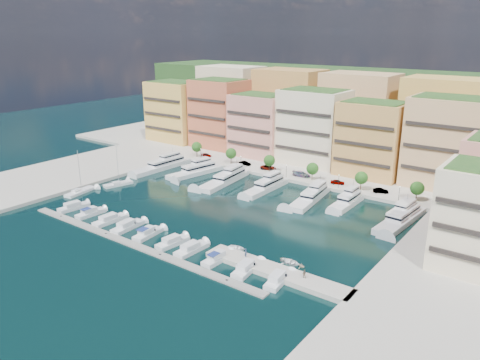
{
  "coord_description": "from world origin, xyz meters",
  "views": [
    {
      "loc": [
        73.04,
        -91.85,
        45.42
      ],
      "look_at": [
        -0.81,
        7.56,
        6.0
      ],
      "focal_mm": 35.0,
      "sensor_mm": 36.0,
      "label": 1
    }
  ],
  "objects": [
    {
      "name": "tree_0",
      "position": [
        -40.0,
        33.5,
        4.74
      ],
      "size": [
        3.8,
        3.8,
        5.65
      ],
      "color": "#473323",
      "rests_on": "north_quay"
    },
    {
      "name": "tree_4",
      "position": [
        24.0,
        33.5,
        4.74
      ],
      "size": [
        3.8,
        3.8,
        5.65
      ],
      "color": "#473323",
      "rests_on": "north_quay"
    },
    {
      "name": "car_2",
      "position": [
        -9.45,
        35.17,
        1.73
      ],
      "size": [
        5.74,
        3.77,
        1.47
      ],
      "primitive_type": "imported",
      "rotation": [
        0.0,
        0.0,
        1.84
      ],
      "color": "gray",
      "rests_on": "north_quay"
    },
    {
      "name": "cruiser_2",
      "position": [
        -17.45,
        -24.6,
        0.55
      ],
      "size": [
        2.93,
        8.97,
        2.55
      ],
      "color": "silver",
      "rests_on": "ground"
    },
    {
      "name": "yacht_6",
      "position": [
        40.99,
        18.89,
        1.21
      ],
      "size": [
        6.45,
        22.37,
        7.3
      ],
      "color": "silver",
      "rests_on": "ground"
    },
    {
      "name": "car_0",
      "position": [
        -37.29,
        35.71,
        1.67
      ],
      "size": [
        4.05,
        1.98,
        1.33
      ],
      "primitive_type": "imported",
      "rotation": [
        0.0,
        0.0,
        1.68
      ],
      "color": "gray",
      "rests_on": "north_quay"
    },
    {
      "name": "person_0",
      "position": [
        22.09,
        -21.25,
        1.98
      ],
      "size": [
        0.72,
        0.84,
        1.96
      ],
      "primitive_type": "imported",
      "rotation": [
        0.0,
        0.0,
        1.99
      ],
      "color": "#293953",
      "rests_on": "finger_pier"
    },
    {
      "name": "yacht_3",
      "position": [
        0.1,
        19.89,
        1.21
      ],
      "size": [
        4.42,
        19.93,
        7.3
      ],
      "color": "silver",
      "rests_on": "ground"
    },
    {
      "name": "car_3",
      "position": [
        3.4,
        34.89,
        1.82
      ],
      "size": [
        5.93,
        3.04,
        1.65
      ],
      "primitive_type": "imported",
      "rotation": [
        0.0,
        0.0,
        1.7
      ],
      "color": "gray",
      "rests_on": "north_quay"
    },
    {
      "name": "yacht_2",
      "position": [
        -14.26,
        18.33,
        1.21
      ],
      "size": [
        7.49,
        23.7,
        7.3
      ],
      "color": "silver",
      "rests_on": "ground"
    },
    {
      "name": "lamppost_1",
      "position": [
        -18.0,
        31.2,
        3.83
      ],
      "size": [
        0.3,
        0.3,
        4.2
      ],
      "color": "black",
      "rests_on": "north_quay"
    },
    {
      "name": "cruiser_7",
      "position": [
        17.28,
        -24.6,
        0.57
      ],
      "size": [
        2.75,
        7.87,
        2.66
      ],
      "color": "silver",
      "rests_on": "ground"
    },
    {
      "name": "cruiser_4",
      "position": [
        -3.64,
        -24.61,
        0.57
      ],
      "size": [
        3.54,
        8.27,
        2.66
      ],
      "color": "silver",
      "rests_on": "ground"
    },
    {
      "name": "tender_1",
      "position": [
        27.93,
        -16.4,
        0.35
      ],
      "size": [
        1.57,
        1.43,
        0.71
      ],
      "primitive_type": "imported",
      "rotation": [
        0.0,
        0.0,
        1.34
      ],
      "color": "#C2BC94",
      "rests_on": "ground"
    },
    {
      "name": "apartment_2",
      "position": [
        -23.0,
        49.99,
        12.31
      ],
      "size": [
        20.0,
        15.5,
        22.8
      ],
      "color": "tan",
      "rests_on": "north_quay"
    },
    {
      "name": "yacht_4",
      "position": [
        15.3,
        19.36,
        1.09
      ],
      "size": [
        7.09,
        21.34,
        7.3
      ],
      "color": "silver",
      "rests_on": "ground"
    },
    {
      "name": "backblock_1",
      "position": [
        -25.0,
        74.0,
        16.0
      ],
      "size": [
        26.0,
        18.0,
        30.0
      ],
      "primitive_type": "cube",
      "color": "tan",
      "rests_on": "north_quay"
    },
    {
      "name": "yacht_5",
      "position": [
        25.09,
        22.09,
        1.21
      ],
      "size": [
        4.1,
        15.11,
        7.3
      ],
      "color": "silver",
      "rests_on": "ground"
    },
    {
      "name": "backblock_2",
      "position": [
        5.0,
        74.0,
        16.0
      ],
      "size": [
        26.0,
        18.0,
        30.0
      ],
      "primitive_type": "cube",
      "color": "tan",
      "rests_on": "north_quay"
    },
    {
      "name": "car_5",
      "position": [
        29.73,
        34.48,
        1.71
      ],
      "size": [
        4.53,
        3.14,
        1.42
      ],
      "primitive_type": "imported",
      "rotation": [
        0.0,
        0.0,
        2.0
      ],
      "color": "gray",
      "rests_on": "north_quay"
    },
    {
      "name": "lamppost_2",
      "position": [
        0.0,
        31.2,
        3.83
      ],
      "size": [
        0.3,
        0.3,
        4.2
      ],
      "color": "black",
      "rests_on": "north_quay"
    },
    {
      "name": "cruiser_0",
      "position": [
        -32.49,
        -24.59,
        0.55
      ],
      "size": [
        3.61,
        8.57,
        2.55
      ],
      "color": "silver",
      "rests_on": "ground"
    },
    {
      "name": "apartment_5",
      "position": [
        42.0,
        51.99,
        14.31
      ],
      "size": [
        22.0,
        16.5,
        26.8
      ],
      "color": "tan",
      "rests_on": "north_quay"
    },
    {
      "name": "hillside",
      "position": [
        0.0,
        110.0,
        0.0
      ],
      "size": [
        240.0,
        40.0,
        58.0
      ],
      "primitive_type": "cube",
      "color": "#193214",
      "rests_on": "ground"
    },
    {
      "name": "ground",
      "position": [
        0.0,
        0.0,
        0.0
      ],
      "size": [
        400.0,
        400.0,
        0.0
      ],
      "primitive_type": "plane",
      "color": "black",
      "rests_on": "ground"
    },
    {
      "name": "yacht_1",
      "position": [
        -27.54,
        19.36,
        1.09
      ],
      "size": [
        8.25,
        21.43,
        7.3
      ],
      "color": "silver",
      "rests_on": "ground"
    },
    {
      "name": "car_1",
      "position": [
        -19.03,
        34.9,
        1.7
      ],
      "size": [
        4.38,
        1.86,
        1.4
      ],
      "primitive_type": "imported",
      "rotation": [
        0.0,
        0.0,
        1.66
      ],
      "color": "gray",
      "rests_on": "north_quay"
    },
    {
      "name": "backblock_3",
      "position": [
        35.0,
        74.0,
        16.0
      ],
      "size": [
        26.0,
        18.0,
        30.0
      ],
      "primitive_type": "cube",
      "color": "#D5984E",
      "rests_on": "north_quay"
    },
    {
      "name": "tree_1",
      "position": [
        -24.0,
        33.5,
        4.74
      ],
      "size": [
        3.8,
        3.8,
        5.65
      ],
      "color": "#473323",
      "rests_on": "north_quay"
    },
    {
      "name": "lamppost_3",
      "position": [
        18.0,
        31.2,
        3.83
      ],
      "size": [
        0.3,
        0.3,
        4.2
      ],
      "color": "black",
      "rests_on": "north_quay"
    },
    {
      "name": "tree_2",
      "position": [
        -8.0,
        33.5,
        4.74
      ],
      "size": [
        3.8,
        3.8,
        5.65
      ],
      "color": "#473323",
      "rests_on": "north_quay"
    },
    {
      "name": "south_pontoon",
      "position": [
        -3.0,
        -30.0,
        0.0
      ],
      "size": [
        72.0,
        2.2,
        0.35
      ],
      "primitive_type": "cube",
      "color": "gray",
      "rests_on": "ground"
    },
    {
      "name": "west_quay",
      "position": [
        -62.0,
        -8.0,
        0.0
      ],
      "size": [
        34.0,
        76.0,
        2.0
      ],
      "primitive_type": "cube",
      "color": "#9E998E",
      "rests_on": "ground"
    },
    {
      "name": "cruiser_9",
      "position": [
        32.02,
        -24.58,
        0.55
      ],
      "size": [
        3.56,
        8.01,
        2.55
      ],
      "color": "silver",
      "rests_on": "ground"
    },
    {
      "name": "east_quay",
      "position": [
        62.0,
        -8.0,
        0.0
      ],
      "size": [
        34.0,
        76.0,
        2.0
      ],
      "primitive_type": "cube",
      "color": "#9E998E",
      "rests_on": "ground"
    },
    {
      "name": "apartment_3",
      "position": [
        -2.0,
        51.99,
        13.81
      ],
      "size": [
        22.0,
        16.5,
        25.8
      ],
      "color": "beige",
      "rests_on": "north_quay"
    },
    {
      "name": "north_quay",
      "position": [
        0.0,
        62.0,
        0.0
      ],
      "size": [
        220.0,
        64.0,
        2.0
      ],
      "primitive_type": "cube",
      "color": "#9E998E",
      "rests_on": "ground"
    },
    {
      "name": "tender_2",
      "position": [
        30.09,
        -16.69,
        0.44
      ],
      "size": [
        4.25,
        3.07,
        0.87
      ],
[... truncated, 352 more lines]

